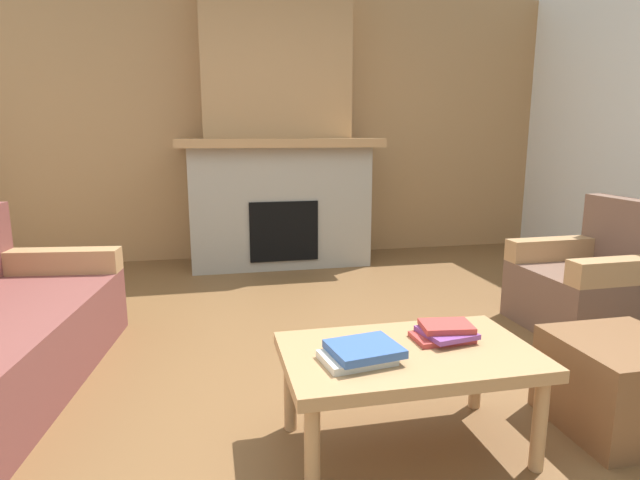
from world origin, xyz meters
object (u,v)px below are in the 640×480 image
object	(u,v)px
armchair	(593,285)
ottoman	(620,384)
coffee_table	(408,362)
fireplace	(277,145)

from	to	relation	value
armchair	ottoman	bearing A→B (deg)	-124.58
armchair	coffee_table	size ratio (longest dim) A/B	0.85
fireplace	armchair	bearing A→B (deg)	-51.96
fireplace	ottoman	size ratio (longest dim) A/B	5.19
armchair	ottoman	xyz separation A→B (m)	(-0.74, -1.07, -0.09)
fireplace	coffee_table	distance (m)	3.39
ottoman	coffee_table	bearing A→B (deg)	177.23
armchair	coffee_table	distance (m)	1.99
fireplace	coffee_table	bearing A→B (deg)	-88.77
fireplace	coffee_table	world-z (taller)	fireplace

